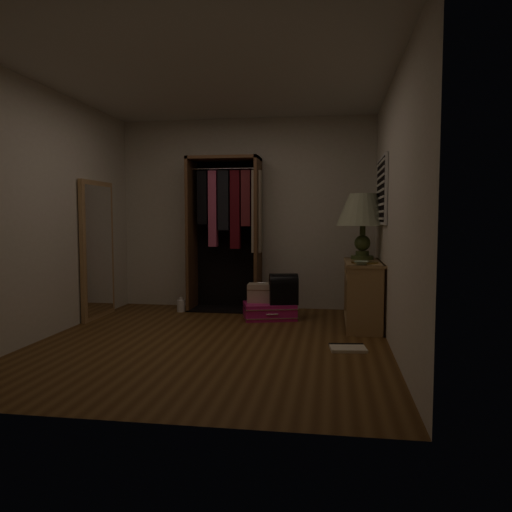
% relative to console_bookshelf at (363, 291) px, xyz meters
% --- Properties ---
extents(ground, '(4.00, 4.00, 0.00)m').
position_rel_console_bookshelf_xyz_m(ground, '(-1.54, -1.03, -0.40)').
color(ground, '#563618').
rests_on(ground, ground).
extents(room_walls, '(3.52, 4.02, 2.60)m').
position_rel_console_bookshelf_xyz_m(room_walls, '(-1.46, -0.99, 1.10)').
color(room_walls, beige).
rests_on(room_walls, ground).
extents(console_bookshelf, '(0.42, 1.12, 0.75)m').
position_rel_console_bookshelf_xyz_m(console_bookshelf, '(0.00, 0.00, 0.00)').
color(console_bookshelf, '#A27C4E').
rests_on(console_bookshelf, ground).
extents(open_wardrobe, '(0.97, 0.50, 2.05)m').
position_rel_console_bookshelf_xyz_m(open_wardrobe, '(-1.75, 0.74, 0.81)').
color(open_wardrobe, brown).
rests_on(open_wardrobe, ground).
extents(floor_mirror, '(0.06, 0.80, 1.70)m').
position_rel_console_bookshelf_xyz_m(floor_mirror, '(-3.24, -0.03, 0.45)').
color(floor_mirror, tan).
rests_on(floor_mirror, ground).
extents(pink_suitcase, '(0.74, 0.61, 0.20)m').
position_rel_console_bookshelf_xyz_m(pink_suitcase, '(-1.11, 0.21, -0.30)').
color(pink_suitcase, '#CF1975').
rests_on(pink_suitcase, ground).
extents(train_case, '(0.35, 0.25, 0.25)m').
position_rel_console_bookshelf_xyz_m(train_case, '(-1.22, 0.28, -0.09)').
color(train_case, '#B8A48C').
rests_on(train_case, pink_suitcase).
extents(black_bag, '(0.38, 0.29, 0.37)m').
position_rel_console_bookshelf_xyz_m(black_bag, '(-0.94, 0.19, -0.01)').
color(black_bag, black).
rests_on(black_bag, pink_suitcase).
extents(table_lamp, '(0.74, 0.74, 0.78)m').
position_rel_console_bookshelf_xyz_m(table_lamp, '(0.00, 0.25, 0.93)').
color(table_lamp, '#3A4B24').
rests_on(table_lamp, console_bookshelf).
extents(brass_tray, '(0.39, 0.39, 0.02)m').
position_rel_console_bookshelf_xyz_m(brass_tray, '(0.00, -0.25, 0.36)').
color(brass_tray, olive).
rests_on(brass_tray, console_bookshelf).
extents(ceramic_bowl, '(0.19, 0.19, 0.04)m').
position_rel_console_bookshelf_xyz_m(ceramic_bowl, '(-0.05, -0.46, 0.37)').
color(ceramic_bowl, '#9DBA9B').
rests_on(ceramic_bowl, console_bookshelf).
extents(white_jug, '(0.12, 0.12, 0.19)m').
position_rel_console_bookshelf_xyz_m(white_jug, '(-2.34, 0.49, -0.32)').
color(white_jug, silver).
rests_on(white_jug, ground).
extents(floor_book, '(0.36, 0.31, 0.03)m').
position_rel_console_bookshelf_xyz_m(floor_book, '(-0.20, -1.10, -0.38)').
color(floor_book, beige).
rests_on(floor_book, ground).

